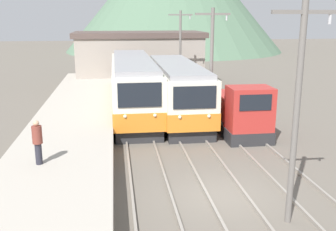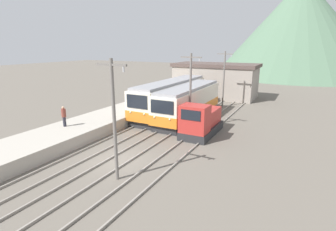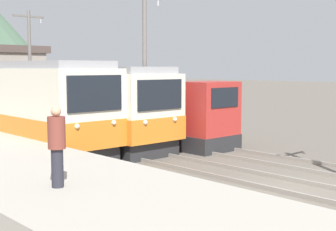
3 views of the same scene
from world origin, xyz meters
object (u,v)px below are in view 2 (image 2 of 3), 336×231
(shunting_locomotive, at_px, (201,122))
(person_on_platform, at_px, (64,116))
(commuter_train_center, at_px, (189,104))
(catenary_mast_mid, at_px, (190,89))
(catenary_mast_far, at_px, (224,77))
(commuter_train_left, at_px, (171,98))
(catenary_mast_near, at_px, (114,117))

(shunting_locomotive, xyz_separation_m, person_on_platform, (-10.03, -6.16, 0.77))
(person_on_platform, bearing_deg, commuter_train_center, 55.85)
(catenary_mast_mid, xyz_separation_m, catenary_mast_far, (0.00, 10.92, 0.00))
(commuter_train_left, bearing_deg, commuter_train_center, -27.33)
(person_on_platform, bearing_deg, shunting_locomotive, 31.53)
(catenary_mast_mid, bearing_deg, person_on_platform, -140.02)
(shunting_locomotive, bearing_deg, catenary_mast_mid, 146.00)
(commuter_train_left, xyz_separation_m, catenary_mast_mid, (4.31, -4.66, 2.07))
(catenary_mast_near, xyz_separation_m, catenary_mast_mid, (0.00, 10.92, 0.00))
(person_on_platform, bearing_deg, catenary_mast_mid, 39.98)
(shunting_locomotive, relative_size, catenary_mast_near, 0.77)
(catenary_mast_far, bearing_deg, commuter_train_left, -124.49)
(commuter_train_center, xyz_separation_m, catenary_mast_far, (1.51, 7.72, 2.16))
(commuter_train_left, height_order, catenary_mast_near, catenary_mast_near)
(commuter_train_center, distance_m, catenary_mast_mid, 4.15)
(shunting_locomotive, bearing_deg, catenary_mast_far, 97.13)
(commuter_train_center, bearing_deg, catenary_mast_far, 78.94)
(catenary_mast_mid, height_order, catenary_mast_far, same)
(catenary_mast_mid, xyz_separation_m, person_on_platform, (-8.54, -7.16, -1.87))
(catenary_mast_near, bearing_deg, shunting_locomotive, 81.44)
(catenary_mast_near, relative_size, person_on_platform, 4.03)
(commuter_train_left, relative_size, catenary_mast_far, 2.02)
(catenary_mast_near, bearing_deg, catenary_mast_far, 90.00)
(commuter_train_left, bearing_deg, shunting_locomotive, -44.31)
(person_on_platform, bearing_deg, commuter_train_left, 70.29)
(commuter_train_left, xyz_separation_m, person_on_platform, (-4.23, -11.82, 0.20))
(commuter_train_left, xyz_separation_m, shunting_locomotive, (5.80, -5.66, -0.57))
(commuter_train_center, height_order, catenary_mast_far, catenary_mast_far)
(shunting_locomotive, distance_m, catenary_mast_near, 10.37)
(shunting_locomotive, bearing_deg, commuter_train_center, 125.44)
(shunting_locomotive, relative_size, catenary_mast_mid, 0.77)
(catenary_mast_near, height_order, catenary_mast_far, same)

